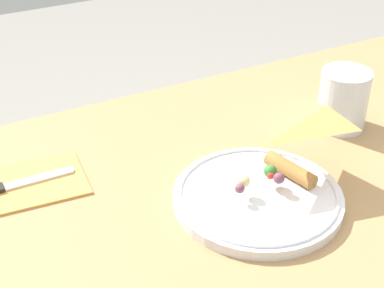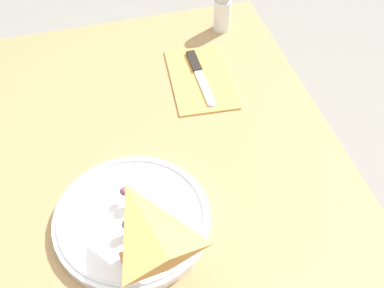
{
  "view_description": "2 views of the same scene",
  "coord_description": "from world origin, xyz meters",
  "px_view_note": "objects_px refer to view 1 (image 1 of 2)",
  "views": [
    {
      "loc": [
        -0.46,
        -0.66,
        1.28
      ],
      "look_at": [
        -0.11,
        0.02,
        0.79
      ],
      "focal_mm": 55.0,
      "sensor_mm": 36.0,
      "label": 1
    },
    {
      "loc": [
        0.38,
        -0.1,
        1.41
      ],
      "look_at": [
        -0.13,
        0.04,
        0.79
      ],
      "focal_mm": 45.0,
      "sensor_mm": 36.0,
      "label": 2
    }
  ],
  "objects_px": {
    "dining_table": "(252,218)",
    "butter_knife": "(12,185)",
    "napkin_folded": "(18,186)",
    "milk_glass": "(343,100)",
    "plate_pizza": "(259,194)"
  },
  "relations": [
    {
      "from": "butter_knife",
      "to": "plate_pizza",
      "type": "bearing_deg",
      "value": -32.08
    },
    {
      "from": "milk_glass",
      "to": "dining_table",
      "type": "bearing_deg",
      "value": -169.52
    },
    {
      "from": "napkin_folded",
      "to": "plate_pizza",
      "type": "bearing_deg",
      "value": -33.32
    },
    {
      "from": "plate_pizza",
      "to": "napkin_folded",
      "type": "height_order",
      "value": "plate_pizza"
    },
    {
      "from": "plate_pizza",
      "to": "butter_knife",
      "type": "relative_size",
      "value": 1.43
    },
    {
      "from": "dining_table",
      "to": "plate_pizza",
      "type": "xyz_separation_m",
      "value": [
        -0.05,
        -0.08,
        0.13
      ]
    },
    {
      "from": "milk_glass",
      "to": "napkin_folded",
      "type": "xyz_separation_m",
      "value": [
        -0.57,
        0.08,
        -0.05
      ]
    },
    {
      "from": "plate_pizza",
      "to": "milk_glass",
      "type": "height_order",
      "value": "milk_glass"
    },
    {
      "from": "dining_table",
      "to": "butter_knife",
      "type": "height_order",
      "value": "butter_knife"
    },
    {
      "from": "dining_table",
      "to": "butter_knife",
      "type": "relative_size",
      "value": 6.92
    },
    {
      "from": "plate_pizza",
      "to": "butter_knife",
      "type": "height_order",
      "value": "plate_pizza"
    },
    {
      "from": "plate_pizza",
      "to": "milk_glass",
      "type": "xyz_separation_m",
      "value": [
        0.26,
        0.12,
        0.04
      ]
    },
    {
      "from": "milk_glass",
      "to": "butter_knife",
      "type": "xyz_separation_m",
      "value": [
        -0.58,
        0.08,
        -0.05
      ]
    },
    {
      "from": "milk_glass",
      "to": "napkin_folded",
      "type": "height_order",
      "value": "milk_glass"
    },
    {
      "from": "butter_knife",
      "to": "napkin_folded",
      "type": "bearing_deg",
      "value": 0.0
    }
  ]
}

